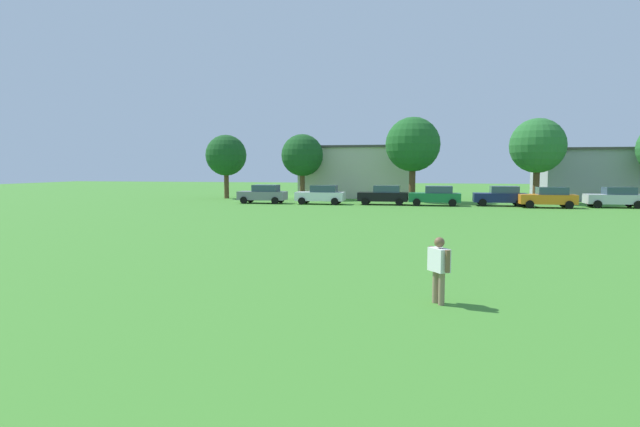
% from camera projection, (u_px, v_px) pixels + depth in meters
% --- Properties ---
extents(ground_plane, '(160.00, 160.00, 0.00)m').
position_uv_depth(ground_plane, '(392.00, 225.00, 29.06)').
color(ground_plane, '#42842D').
extents(adult_bystander, '(0.54, 0.64, 1.60)m').
position_uv_depth(adult_bystander, '(439.00, 264.00, 12.24)').
color(adult_bystander, '#8C7259').
rests_on(adult_bystander, ground).
extents(parked_car_gray_0, '(4.30, 2.02, 1.68)m').
position_uv_depth(parked_car_gray_0, '(263.00, 194.00, 46.88)').
color(parked_car_gray_0, slate).
rests_on(parked_car_gray_0, ground).
extents(parked_car_white_1, '(4.30, 2.02, 1.68)m').
position_uv_depth(parked_car_white_1, '(321.00, 195.00, 45.73)').
color(parked_car_white_1, white).
rests_on(parked_car_white_1, ground).
extents(parked_car_black_2, '(4.30, 2.02, 1.68)m').
position_uv_depth(parked_car_black_2, '(384.00, 195.00, 45.12)').
color(parked_car_black_2, black).
rests_on(parked_car_black_2, ground).
extents(parked_car_green_3, '(4.30, 2.02, 1.68)m').
position_uv_depth(parked_car_green_3, '(436.00, 196.00, 44.01)').
color(parked_car_green_3, '#196B38').
rests_on(parked_car_green_3, ground).
extents(parked_car_navy_4, '(4.30, 2.02, 1.68)m').
position_uv_depth(parked_car_navy_4, '(501.00, 196.00, 43.66)').
color(parked_car_navy_4, '#141E4C').
rests_on(parked_car_navy_4, ground).
extents(parked_car_orange_5, '(4.30, 2.02, 1.68)m').
position_uv_depth(parked_car_orange_5, '(548.00, 197.00, 41.62)').
color(parked_car_orange_5, orange).
rests_on(parked_car_orange_5, ground).
extents(parked_car_silver_6, '(4.30, 2.02, 1.68)m').
position_uv_depth(parked_car_silver_6, '(615.00, 197.00, 41.73)').
color(parked_car_silver_6, silver).
rests_on(parked_car_silver_6, ground).
extents(tree_far_left, '(4.27, 4.27, 6.66)m').
position_uv_depth(tree_far_left, '(226.00, 156.00, 54.20)').
color(tree_far_left, brown).
rests_on(tree_far_left, ground).
extents(tree_left, '(4.25, 4.25, 6.62)m').
position_uv_depth(tree_left, '(302.00, 155.00, 52.43)').
color(tree_left, brown).
rests_on(tree_left, ground).
extents(tree_center, '(5.12, 5.12, 7.98)m').
position_uv_depth(tree_center, '(413.00, 145.00, 48.58)').
color(tree_center, brown).
rests_on(tree_center, ground).
extents(tree_right, '(4.92, 4.92, 7.67)m').
position_uv_depth(tree_right, '(538.00, 146.00, 46.48)').
color(tree_right, brown).
rests_on(tree_right, ground).
extents(house_left, '(12.35, 8.77, 5.56)m').
position_uv_depth(house_left, '(358.00, 172.00, 57.69)').
color(house_left, beige).
rests_on(house_left, ground).
extents(house_right, '(10.24, 9.16, 5.16)m').
position_uv_depth(house_right, '(589.00, 174.00, 52.87)').
color(house_right, '#9999A3').
rests_on(house_right, ground).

